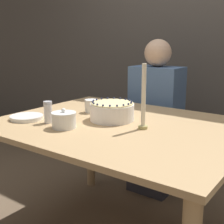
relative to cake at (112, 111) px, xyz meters
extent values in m
cube|color=#4C4742|center=(0.08, 1.37, 0.47)|extent=(8.00, 0.05, 2.60)
cube|color=tan|center=(0.08, -0.03, -0.07)|extent=(1.42, 1.12, 0.03)
cylinder|color=tan|center=(-0.57, 0.47, -0.46)|extent=(0.07, 0.07, 0.75)
cylinder|color=white|center=(0.00, 0.00, 0.00)|extent=(0.27, 0.27, 0.10)
cylinder|color=beige|center=(0.00, 0.00, 0.05)|extent=(0.26, 0.26, 0.01)
sphere|color=#23284C|center=(0.12, 0.00, 0.06)|extent=(0.01, 0.01, 0.01)
sphere|color=#23284C|center=(0.11, 0.04, 0.06)|extent=(0.01, 0.01, 0.01)
sphere|color=#23284C|center=(0.09, 0.08, 0.06)|extent=(0.01, 0.01, 0.01)
sphere|color=#23284C|center=(0.06, 0.10, 0.06)|extent=(0.01, 0.01, 0.01)
sphere|color=#23284C|center=(0.02, 0.12, 0.06)|extent=(0.01, 0.01, 0.01)
sphere|color=#23284C|center=(-0.02, 0.12, 0.06)|extent=(0.01, 0.01, 0.01)
sphere|color=#23284C|center=(-0.06, 0.10, 0.06)|extent=(0.01, 0.01, 0.01)
sphere|color=#23284C|center=(-0.09, 0.08, 0.06)|extent=(0.01, 0.01, 0.01)
sphere|color=#23284C|center=(-0.11, 0.04, 0.06)|extent=(0.01, 0.01, 0.01)
sphere|color=#23284C|center=(-0.12, 0.00, 0.06)|extent=(0.01, 0.01, 0.01)
sphere|color=#23284C|center=(-0.11, -0.04, 0.06)|extent=(0.01, 0.01, 0.01)
sphere|color=#23284C|center=(-0.09, -0.08, 0.06)|extent=(0.01, 0.01, 0.01)
sphere|color=#23284C|center=(-0.06, -0.10, 0.06)|extent=(0.01, 0.01, 0.01)
sphere|color=#23284C|center=(-0.02, -0.12, 0.06)|extent=(0.01, 0.01, 0.01)
sphere|color=#23284C|center=(0.02, -0.12, 0.06)|extent=(0.01, 0.01, 0.01)
sphere|color=#23284C|center=(0.06, -0.10, 0.06)|extent=(0.01, 0.01, 0.01)
sphere|color=#23284C|center=(0.09, -0.08, 0.06)|extent=(0.01, 0.01, 0.01)
sphere|color=#23284C|center=(0.11, -0.04, 0.06)|extent=(0.01, 0.01, 0.01)
cylinder|color=white|center=(-0.12, -0.29, -0.02)|extent=(0.13, 0.13, 0.08)
cylinder|color=white|center=(-0.12, -0.29, 0.03)|extent=(0.14, 0.14, 0.01)
sphere|color=white|center=(-0.12, -0.29, 0.05)|extent=(0.02, 0.02, 0.02)
cylinder|color=white|center=(-0.26, -0.27, 0.00)|extent=(0.05, 0.05, 0.11)
cylinder|color=silver|center=(-0.26, -0.27, 0.07)|extent=(0.05, 0.05, 0.02)
cylinder|color=white|center=(-0.44, -0.29, -0.05)|extent=(0.20, 0.20, 0.01)
cylinder|color=white|center=(-0.44, -0.29, -0.04)|extent=(0.20, 0.20, 0.01)
cylinder|color=white|center=(-0.44, -0.29, -0.03)|extent=(0.20, 0.20, 0.01)
cylinder|color=tan|center=(0.25, -0.05, -0.05)|extent=(0.05, 0.05, 0.02)
cylinder|color=silver|center=(0.25, -0.05, 0.13)|extent=(0.02, 0.02, 0.34)
cylinder|color=white|center=(-0.23, 0.08, -0.01)|extent=(0.09, 0.09, 0.09)
sphere|color=orange|center=(-0.23, -0.19, -0.02)|extent=(0.07, 0.07, 0.07)
cube|color=#2D2D38|center=(-0.08, 0.73, -0.61)|extent=(0.34, 0.34, 0.45)
cube|color=#4C6B99|center=(-0.08, 0.73, -0.08)|extent=(0.40, 0.24, 0.59)
sphere|color=#D8AD8C|center=(-0.08, 0.73, 0.32)|extent=(0.21, 0.21, 0.21)
camera|label=1|loc=(1.08, -1.49, 0.43)|focal=50.00mm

